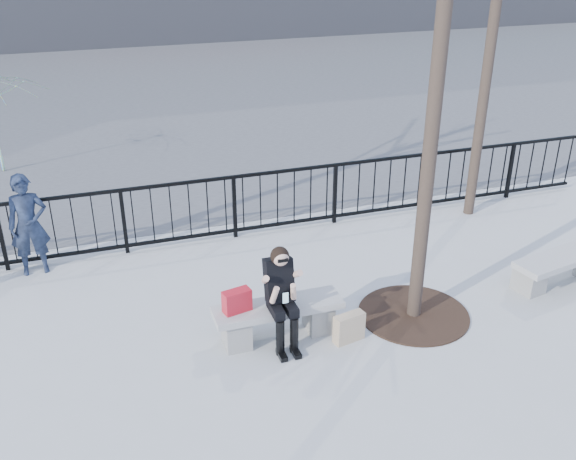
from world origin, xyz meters
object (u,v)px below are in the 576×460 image
object	(u,v)px
bench_second	(563,266)
seated_woman	(282,298)
bench_main	(278,317)
standing_man	(29,225)

from	to	relation	value
bench_second	seated_woman	size ratio (longest dim) A/B	1.26
bench_main	standing_man	bearing A→B (deg)	136.71
standing_man	bench_main	bearing A→B (deg)	-46.39
bench_main	bench_second	world-z (taller)	bench_second
bench_second	standing_man	bearing A→B (deg)	147.35
seated_woman	standing_man	xyz separation A→B (m)	(-2.97, 2.96, 0.12)
seated_woman	standing_man	world-z (taller)	standing_man
seated_woman	standing_man	bearing A→B (deg)	135.12
bench_second	seated_woman	xyz separation A→B (m)	(-4.33, -0.10, 0.36)
bench_main	standing_man	size ratio (longest dim) A/B	1.05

